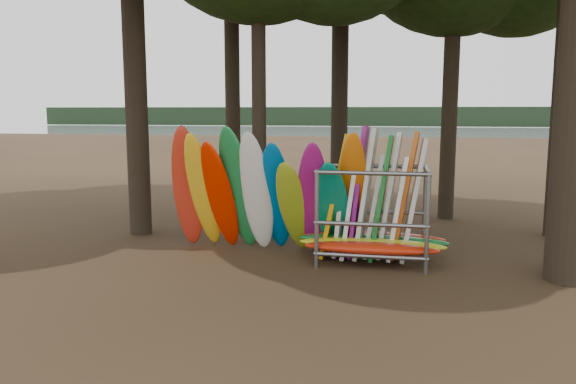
# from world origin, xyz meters

# --- Properties ---
(ground) EXTENTS (120.00, 120.00, 0.00)m
(ground) POSITION_xyz_m (0.00, 0.00, 0.00)
(ground) COLOR #47331E
(ground) RESTS_ON ground
(lake) EXTENTS (160.00, 160.00, 0.00)m
(lake) POSITION_xyz_m (0.00, 60.00, 0.00)
(lake) COLOR gray
(lake) RESTS_ON ground
(far_shore) EXTENTS (160.00, 4.00, 4.00)m
(far_shore) POSITION_xyz_m (0.00, 110.00, 2.00)
(far_shore) COLOR black
(far_shore) RESTS_ON ground
(kayak_row) EXTENTS (4.62, 1.97, 3.02)m
(kayak_row) POSITION_xyz_m (-1.16, 1.36, 1.31)
(kayak_row) COLOR red
(kayak_row) RESTS_ON ground
(storage_rack) EXTENTS (3.24, 1.58, 2.89)m
(storage_rack) POSITION_xyz_m (1.21, 1.20, 0.97)
(storage_rack) COLOR slate
(storage_rack) RESTS_ON ground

